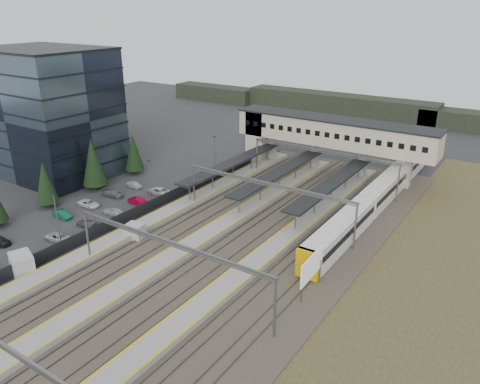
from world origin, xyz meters
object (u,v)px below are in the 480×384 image
Objects in this scene: office_building at (48,112)px; billboard at (312,267)px; train at (386,188)px; relay_cabin_far at (135,231)px; relay_cabin_near at (22,264)px; footbridge at (320,133)px.

office_building reaches higher than billboard.
billboard reaches higher than train.
office_building is 38.14m from relay_cabin_far.
relay_cabin_far is at bearing -19.43° from office_building.
office_building reaches higher than relay_cabin_near.
relay_cabin_near is at bearing -152.99° from billboard.
office_building reaches higher than relay_cabin_far.
train is (30.36, 49.19, 0.75)m from relay_cabin_near.
billboard is at bearing -66.26° from footbridge.
office_building is at bearing 170.22° from billboard.
train is 10.47× the size of billboard.
relay_cabin_near is 57.81m from train.
footbridge reaches higher than relay_cabin_near.
footbridge is (14.06, 56.87, 6.55)m from relay_cabin_near.
relay_cabin_far is at bearing 72.01° from relay_cabin_near.
office_building is at bearing -145.53° from footbridge.
footbridge reaches higher than billboard.
relay_cabin_near reaches higher than relay_cabin_far.
train is at bearing 92.71° from billboard.
relay_cabin_far is at bearing -126.58° from train.
billboard is at bearing -9.78° from office_building.
relay_cabin_far is 27.27m from billboard.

